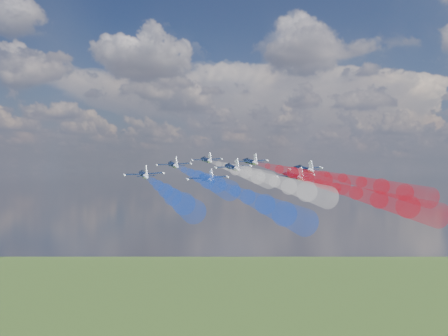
% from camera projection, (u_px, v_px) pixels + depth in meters
% --- Properties ---
extents(jet_lead, '(15.60, 16.16, 5.10)m').
position_uv_depth(jet_lead, '(206.00, 160.00, 157.33)').
color(jet_lead, black).
extents(trail_lead, '(31.50, 37.63, 9.07)m').
position_uv_depth(trail_lead, '(236.00, 169.00, 130.89)').
color(trail_lead, white).
extents(jet_inner_left, '(15.60, 16.16, 5.10)m').
position_uv_depth(jet_inner_left, '(173.00, 165.00, 141.27)').
color(jet_inner_left, black).
extents(trail_inner_left, '(31.50, 37.63, 9.07)m').
position_uv_depth(trail_inner_left, '(199.00, 176.00, 114.84)').
color(trail_inner_left, blue).
extents(jet_inner_right, '(15.60, 16.16, 5.10)m').
position_uv_depth(jet_inner_right, '(250.00, 162.00, 145.60)').
color(jet_inner_right, black).
extents(trail_inner_right, '(31.50, 37.63, 9.07)m').
position_uv_depth(trail_inner_right, '(292.00, 172.00, 119.17)').
color(trail_inner_right, red).
extents(jet_outer_left, '(15.60, 16.16, 5.10)m').
position_uv_depth(jet_outer_left, '(144.00, 175.00, 125.54)').
color(jet_outer_left, black).
extents(trail_outer_left, '(31.50, 37.63, 9.07)m').
position_uv_depth(trail_outer_left, '(166.00, 191.00, 99.11)').
color(trail_outer_left, blue).
extents(jet_center_third, '(15.60, 16.16, 5.10)m').
position_uv_depth(jet_center_third, '(232.00, 167.00, 131.89)').
color(jet_center_third, black).
extents(trail_center_third, '(31.50, 37.63, 9.07)m').
position_uv_depth(trail_center_third, '(275.00, 181.00, 105.45)').
color(trail_center_third, white).
extents(jet_outer_right, '(15.60, 16.16, 5.10)m').
position_uv_depth(jet_outer_right, '(304.00, 169.00, 138.70)').
color(jet_outer_right, black).
extents(trail_outer_right, '(31.50, 37.63, 9.07)m').
position_uv_depth(trail_outer_right, '(361.00, 182.00, 112.27)').
color(trail_outer_right, red).
extents(jet_rear_left, '(15.60, 16.16, 5.10)m').
position_uv_depth(jet_rear_left, '(206.00, 178.00, 117.15)').
color(jet_rear_left, black).
extents(trail_rear_left, '(31.50, 37.63, 9.07)m').
position_uv_depth(trail_rear_left, '(249.00, 197.00, 90.72)').
color(trail_rear_left, blue).
extents(jet_rear_right, '(15.60, 16.16, 5.10)m').
position_uv_depth(jet_rear_right, '(293.00, 176.00, 122.88)').
color(jet_rear_right, black).
extents(trail_rear_right, '(31.50, 37.63, 9.07)m').
position_uv_depth(trail_rear_right, '(357.00, 193.00, 96.45)').
color(trail_rear_right, red).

